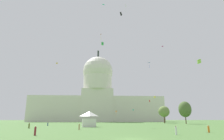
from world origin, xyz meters
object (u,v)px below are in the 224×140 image
Objects in this scene: person_grey_front_right at (96,124)px; person_olive_near_tent at (29,126)px; kite_white_high at (126,6)px; kite_orange_low at (116,111)px; event_tent at (89,119)px; capitol_building at (97,97)px; kite_cyan_high at (104,4)px; tree_east_near at (164,112)px; person_white_mid_left at (176,131)px; kite_lime_mid at (199,61)px; person_tan_back_center at (79,127)px; person_denim_back_left at (48,124)px; kite_blue_mid at (149,63)px; kite_black_high at (121,14)px; person_olive_edge_west at (84,124)px; kite_turquoise_low at (133,110)px; kite_gold_high at (57,63)px; kite_green_high at (102,44)px; kite_red_low at (150,101)px; kite_pink_high at (100,35)px; kite_yellow_mid at (155,97)px; person_black_near_tree_west at (94,124)px; tree_east_far at (185,109)px; person_maroon_front_center at (35,131)px; kite_magenta_mid at (163,46)px; person_orange_mid_center at (209,129)px.

person_olive_near_tent reaches higher than person_grey_front_right.
kite_white_high is 1.02× the size of kite_orange_low.
event_tent reaches higher than person_olive_near_tent.
kite_cyan_high is at bearing -88.81° from capitol_building.
tree_east_near reaches higher than person_white_mid_left.
person_tan_back_center is at bearing -71.21° from kite_lime_mid.
person_denim_back_left is (-65.67, -43.34, -6.92)m from tree_east_near.
kite_white_high reaches higher than kite_blue_mid.
kite_black_high reaches higher than kite_orange_low.
person_olive_near_tent is at bearing -135.40° from tree_east_near.
kite_cyan_high is 9.92m from kite_white_high.
person_olive_edge_west is 1.43× the size of kite_turquoise_low.
kite_orange_low is at bearing 112.18° from kite_blue_mid.
kite_lime_mid is (58.88, -59.09, -15.57)m from kite_gold_high.
kite_lime_mid reaches higher than person_denim_back_left.
kite_cyan_high is 1.09× the size of kite_turquoise_low.
kite_cyan_high is at bearing 32.24° from kite_black_high.
kite_lime_mid is (31.21, -24.50, -15.36)m from kite_green_high.
kite_black_high reaches higher than person_denim_back_left.
kite_pink_high is at bearing 148.53° from kite_red_low.
kite_orange_low is at bearing -88.87° from kite_yellow_mid.
kite_green_high reaches higher than person_white_mid_left.
person_tan_back_center is 1.38× the size of kite_turquoise_low.
person_black_near_tree_west is 25.72m from person_tan_back_center.
tree_east_far reaches higher than person_denim_back_left.
kite_pink_high is 19.54m from kite_white_high.
kite_black_high reaches higher than kite_gold_high.
tree_east_near is 2.81× the size of kite_white_high.
person_black_near_tree_west is 65.31m from kite_orange_low.
kite_blue_mid is at bearing 106.42° from kite_pink_high.
person_black_near_tree_west is (9.59, 42.81, -0.03)m from person_maroon_front_center.
person_olive_edge_west is 0.55× the size of kite_blue_mid.
kite_orange_low reaches higher than person_black_near_tree_west.
kite_white_high is 2.78× the size of kite_black_high.
capitol_building reaches higher than tree_east_far.
kite_gold_high is at bearing 174.96° from tree_east_far.
kite_pink_high is at bearing -120.27° from kite_lime_mid.
person_black_near_tree_west reaches higher than person_denim_back_left.
person_tan_back_center is (-3.38, -25.50, 0.01)m from person_black_near_tree_west.
kite_blue_mid is (3.97, -34.18, 25.16)m from kite_turquoise_low.
person_tan_back_center is at bearing 164.33° from person_denim_back_left.
kite_pink_high is at bearing -108.62° from person_white_mid_left.
kite_green_high reaches higher than person_black_near_tree_west.
capitol_building is at bearing -6.44° from kite_green_high.
kite_magenta_mid reaches higher than person_white_mid_left.
tree_east_near is 69.69m from kite_pink_high.
person_grey_front_right is at bearing 138.63° from kite_magenta_mid.
kite_black_high is (6.37, -10.29, -10.51)m from kite_cyan_high.
event_tent is 19.02m from person_tan_back_center.
person_orange_mid_center reaches higher than person_denim_back_left.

